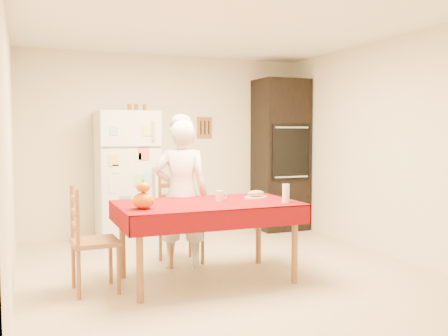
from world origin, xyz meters
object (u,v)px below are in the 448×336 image
oven_cabinet (281,155)px  wine_glass (286,193)px  chair_far (179,216)px  seated_woman (181,194)px  chair_left (88,236)px  coffee_mug (220,196)px  refrigerator (127,177)px  dining_table (207,209)px  pumpkin_lower (143,201)px  bread_plate (256,197)px

oven_cabinet → wine_glass: size_ratio=12.50×
chair_far → seated_woman: 0.37m
chair_left → coffee_mug: chair_left is taller
refrigerator → oven_cabinet: size_ratio=0.77×
dining_table → chair_left: 1.12m
seated_woman → pumpkin_lower: (-0.57, -0.74, 0.05)m
dining_table → bread_plate: bread_plate is taller
refrigerator → wine_glass: 2.53m
oven_cabinet → coffee_mug: 2.69m
chair_far → chair_left: same height
pumpkin_lower → dining_table: bearing=15.2°
chair_far → seated_woman: size_ratio=0.61×
refrigerator → bread_plate: 2.13m
coffee_mug → pumpkin_lower: (-0.80, -0.22, 0.02)m
refrigerator → chair_left: refrigerator is taller
seated_woman → coffee_mug: 0.57m
refrigerator → seated_woman: bearing=-78.5°
pumpkin_lower → wine_glass: (1.35, -0.11, 0.02)m
refrigerator → wine_glass: refrigerator is taller
oven_cabinet → dining_table: oven_cabinet is taller
chair_far → coffee_mug: (0.19, -0.76, 0.30)m
oven_cabinet → dining_table: bearing=-132.9°
chair_left → pumpkin_lower: size_ratio=4.94×
wine_glass → dining_table: bearing=157.6°
bread_plate → pumpkin_lower: bearing=-167.8°
chair_far → bread_plate: (0.60, -0.71, 0.26)m
refrigerator → bread_plate: size_ratio=7.08×
oven_cabinet → coffee_mug: (-1.76, -2.01, -0.29)m
refrigerator → chair_left: size_ratio=1.79×
wine_glass → refrigerator: bearing=115.1°
dining_table → coffee_mug: (0.15, 0.04, 0.12)m
pumpkin_lower → chair_far: bearing=57.7°
oven_cabinet → chair_left: 3.66m
wine_glass → coffee_mug: bearing=149.4°
refrigerator → chair_far: size_ratio=1.79×
refrigerator → pumpkin_lower: bearing=-97.3°
coffee_mug → wine_glass: size_ratio=0.57×
refrigerator → oven_cabinet: bearing=1.2°
pumpkin_lower → chair_left: bearing=151.8°
chair_far → chair_left: size_ratio=1.00×
coffee_mug → bread_plate: 0.42m
chair_far → pumpkin_lower: (-0.62, -0.98, 0.33)m
refrigerator → dining_table: (0.37, -2.00, -0.16)m
coffee_mug → pumpkin_lower: pumpkin_lower is taller
dining_table → wine_glass: 0.77m
refrigerator → coffee_mug: bearing=-75.1°
chair_left → seated_woman: (1.02, 0.49, 0.27)m
oven_cabinet → seated_woman: bearing=-143.1°
oven_cabinet → chair_far: 2.39m
pumpkin_lower → bread_plate: (1.22, 0.26, -0.06)m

